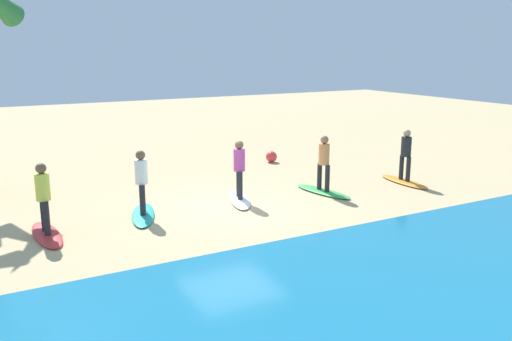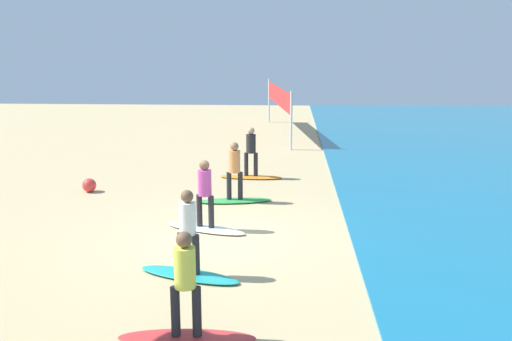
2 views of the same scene
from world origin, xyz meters
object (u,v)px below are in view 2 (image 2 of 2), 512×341
at_px(surfboard_orange, 251,177).
at_px(surfer_green, 235,167).
at_px(surfboard_green, 235,201).
at_px(beach_ball, 89,185).
at_px(surfer_orange, 251,148).
at_px(volleyball_net, 278,98).
at_px(surfer_white, 205,189).
at_px(surfboard_teal, 189,275).
at_px(surfboard_red, 187,338).
at_px(surfer_teal, 188,226).
at_px(surfer_red, 185,277).
at_px(surfboard_white, 206,228).

distance_m(surfboard_orange, surfer_green, 3.16).
distance_m(surfboard_green, beach_ball, 4.62).
xyz_separation_m(surfer_orange, volleyball_net, (-9.92, 0.69, 0.75)).
relative_size(surfboard_orange, surfer_white, 1.28).
relative_size(surfboard_teal, surfboard_red, 1.00).
bearing_deg(beach_ball, surfer_teal, 33.60).
distance_m(surfboard_green, surfer_red, 7.86).
relative_size(surfer_orange, surfboard_white, 0.78).
bearing_deg(surfer_white, volleyball_net, 174.79).
distance_m(surfer_white, surfer_red, 5.26).
relative_size(surfer_orange, surfer_teal, 1.00).
bearing_deg(beach_ball, surfboard_orange, 113.77).
relative_size(surfer_teal, volleyball_net, 0.18).
distance_m(surfer_orange, surfer_red, 10.79).
bearing_deg(surfboard_orange, surfboard_teal, -91.01).
bearing_deg(surfer_teal, surfboard_white, -177.98).
distance_m(surfer_green, surfboard_red, 7.86).
distance_m(surfer_green, surfer_white, 2.60).
bearing_deg(surfboard_white, surfer_red, -64.18).
height_order(surfboard_orange, surfboard_white, same).
height_order(surfer_red, volleyball_net, volleyball_net).
relative_size(surfboard_white, beach_ball, 5.00).
height_order(surfboard_teal, volleyball_net, volleyball_net).
xyz_separation_m(surfboard_orange, surfer_red, (10.79, -0.23, 0.99)).
bearing_deg(surfboard_red, surfboard_teal, 96.86).
bearing_deg(surfboard_orange, surfer_red, -88.01).
xyz_separation_m(surfboard_green, surfboard_teal, (5.40, -0.36, 0.00)).
bearing_deg(surfer_green, surfer_red, 0.21).
height_order(surfboard_orange, beach_ball, beach_ball).
bearing_deg(surfboard_orange, surfer_white, -94.16).
distance_m(surfboard_teal, beach_ball, 7.54).
relative_size(surfer_teal, surfboard_red, 0.78).
bearing_deg(volleyball_net, beach_ball, -24.50).
bearing_deg(volleyball_net, surfboard_white, -5.21).
relative_size(surfboard_green, surfer_teal, 1.28).
bearing_deg(surfer_red, volleyball_net, 177.45).
bearing_deg(surfboard_white, beach_ball, 160.26).
xyz_separation_m(surfer_green, surfboard_red, (7.80, 0.03, -0.99)).
bearing_deg(surfer_orange, surfer_green, -4.90).
xyz_separation_m(surfboard_teal, surfer_red, (2.40, 0.39, 0.99)).
height_order(surfer_white, surfboard_teal, surfer_white).
bearing_deg(surfboard_teal, surfboard_red, -62.25).
relative_size(surfer_white, surfer_teal, 1.00).
xyz_separation_m(surfer_white, surfboard_red, (5.24, 0.49, -0.99)).
distance_m(surfboard_white, surfer_teal, 3.00).
bearing_deg(surfboard_red, surfer_green, 87.88).
relative_size(surfboard_green, beach_ball, 5.00).
height_order(surfer_orange, surfboard_red, surfer_orange).
bearing_deg(volleyball_net, surfboard_green, -4.21).
relative_size(surfboard_green, volleyball_net, 0.23).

